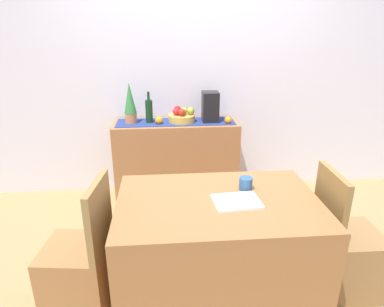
{
  "coord_description": "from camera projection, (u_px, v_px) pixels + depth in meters",
  "views": [
    {
      "loc": [
        -0.3,
        -2.41,
        1.77
      ],
      "look_at": [
        -0.07,
        0.35,
        0.71
      ],
      "focal_mm": 31.95,
      "sensor_mm": 36.0,
      "label": 1
    }
  ],
  "objects": [
    {
      "name": "ground_plane",
      "position": [
        204.0,
        246.0,
        2.9
      ],
      "size": [
        6.4,
        6.4,
        0.02
      ],
      "primitive_type": "cube",
      "color": "#9C804F",
      "rests_on": "ground"
    },
    {
      "name": "room_wall_rear",
      "position": [
        192.0,
        66.0,
        3.52
      ],
      "size": [
        6.4,
        0.06,
        2.7
      ],
      "primitive_type": "cube",
      "color": "silver",
      "rests_on": "ground"
    },
    {
      "name": "sideboard_console",
      "position": [
        176.0,
        160.0,
        3.59
      ],
      "size": [
        1.26,
        0.42,
        0.83
      ],
      "primitive_type": "cube",
      "color": "#9A663D",
      "rests_on": "ground"
    },
    {
      "name": "table_runner",
      "position": [
        176.0,
        122.0,
        3.44
      ],
      "size": [
        1.18,
        0.32,
        0.01
      ],
      "primitive_type": "cube",
      "color": "navy",
      "rests_on": "sideboard_console"
    },
    {
      "name": "fruit_bowl",
      "position": [
        182.0,
        118.0,
        3.44
      ],
      "size": [
        0.27,
        0.27,
        0.07
      ],
      "primitive_type": "cylinder",
      "color": "gold",
      "rests_on": "table_runner"
    },
    {
      "name": "apple_front",
      "position": [
        176.0,
        112.0,
        3.4
      ],
      "size": [
        0.07,
        0.07,
        0.07
      ],
      "primitive_type": "sphere",
      "color": "red",
      "rests_on": "fruit_bowl"
    },
    {
      "name": "apple_center",
      "position": [
        184.0,
        111.0,
        3.43
      ],
      "size": [
        0.07,
        0.07,
        0.07
      ],
      "primitive_type": "sphere",
      "color": "#96A53E",
      "rests_on": "fruit_bowl"
    },
    {
      "name": "apple_right",
      "position": [
        182.0,
        112.0,
        3.37
      ],
      "size": [
        0.07,
        0.07,
        0.07
      ],
      "primitive_type": "sphere",
      "color": "#A52818",
      "rests_on": "fruit_bowl"
    },
    {
      "name": "apple_rear",
      "position": [
        191.0,
        111.0,
        3.41
      ],
      "size": [
        0.08,
        0.08,
        0.08
      ],
      "primitive_type": "sphere",
      "color": "olive",
      "rests_on": "fruit_bowl"
    },
    {
      "name": "apple_upper",
      "position": [
        177.0,
        109.0,
        3.48
      ],
      "size": [
        0.07,
        0.07,
        0.07
      ],
      "primitive_type": "sphere",
      "color": "red",
      "rests_on": "fruit_bowl"
    },
    {
      "name": "wine_bottle",
      "position": [
        149.0,
        111.0,
        3.38
      ],
      "size": [
        0.07,
        0.07,
        0.31
      ],
      "color": "#12361C",
      "rests_on": "sideboard_console"
    },
    {
      "name": "coffee_maker",
      "position": [
        210.0,
        107.0,
        3.42
      ],
      "size": [
        0.16,
        0.18,
        0.3
      ],
      "primitive_type": "cube",
      "color": "black",
      "rests_on": "sideboard_console"
    },
    {
      "name": "potted_plant",
      "position": [
        130.0,
        103.0,
        3.34
      ],
      "size": [
        0.12,
        0.12,
        0.4
      ],
      "color": "#BC7649",
      "rests_on": "sideboard_console"
    },
    {
      "name": "orange_loose_far",
      "position": [
        159.0,
        120.0,
        3.36
      ],
      "size": [
        0.08,
        0.08,
        0.08
      ],
      "primitive_type": "sphere",
      "color": "orange",
      "rests_on": "sideboard_console"
    },
    {
      "name": "orange_loose_mid",
      "position": [
        228.0,
        120.0,
        3.38
      ],
      "size": [
        0.07,
        0.07,
        0.07
      ],
      "primitive_type": "sphere",
      "color": "orange",
      "rests_on": "sideboard_console"
    },
    {
      "name": "dining_table",
      "position": [
        217.0,
        250.0,
        2.25
      ],
      "size": [
        1.26,
        0.84,
        0.74
      ],
      "primitive_type": "cube",
      "color": "#986438",
      "rests_on": "ground"
    },
    {
      "name": "open_book",
      "position": [
        237.0,
        202.0,
        2.08
      ],
      "size": [
        0.3,
        0.23,
        0.02
      ],
      "primitive_type": "cube",
      "rotation": [
        0.0,
        0.0,
        0.09
      ],
      "color": "white",
      "rests_on": "dining_table"
    },
    {
      "name": "coffee_cup",
      "position": [
        246.0,
        184.0,
        2.24
      ],
      "size": [
        0.09,
        0.09,
        0.09
      ],
      "primitive_type": "cylinder",
      "color": "#2C5585",
      "rests_on": "dining_table"
    },
    {
      "name": "chair_near_window",
      "position": [
        80.0,
        271.0,
        2.21
      ],
      "size": [
        0.45,
        0.45,
        0.9
      ],
      "color": "#9A6A3C",
      "rests_on": "ground"
    },
    {
      "name": "chair_by_corner",
      "position": [
        345.0,
        256.0,
        2.35
      ],
      "size": [
        0.41,
        0.41,
        0.9
      ],
      "color": "olive",
      "rests_on": "ground"
    }
  ]
}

